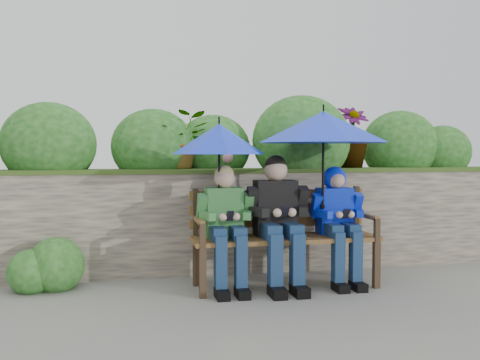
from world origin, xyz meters
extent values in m
plane|color=gray|center=(0.00, 0.00, 0.00)|extent=(60.00, 60.00, 0.00)
cube|color=#5F564F|center=(0.00, 0.75, 0.50)|extent=(8.00, 0.40, 1.00)
cube|color=#37541A|center=(0.00, 0.75, 1.01)|extent=(8.00, 0.42, 0.04)
cube|color=#37541A|center=(0.00, 1.95, 0.48)|extent=(8.00, 2.00, 0.96)
ellipsoid|color=#1A4C14|center=(-1.71, 0.94, 1.27)|extent=(0.91, 0.72, 0.81)
ellipsoid|color=#1A4C14|center=(-0.71, 0.95, 1.25)|extent=(0.84, 0.67, 0.76)
ellipsoid|color=#1A4C14|center=(-0.07, 1.10, 1.24)|extent=(0.79, 0.63, 0.71)
ellipsoid|color=#1A4C14|center=(0.84, 0.88, 1.32)|extent=(1.06, 0.85, 0.95)
ellipsoid|color=#1A4C14|center=(2.05, 1.02, 1.27)|extent=(0.88, 0.71, 0.80)
ellipsoid|color=#1A4C14|center=(2.55, 0.97, 1.20)|extent=(0.67, 0.53, 0.60)
sphere|color=pink|center=(-1.81, 0.85, 1.15)|extent=(0.14, 0.14, 0.14)
sphere|color=pink|center=(0.02, 0.85, 1.15)|extent=(0.14, 0.14, 0.14)
imported|color=#1A4C14|center=(-0.43, 0.85, 1.32)|extent=(0.52, 0.45, 0.57)
imported|color=#1A4C14|center=(1.38, 0.85, 1.36)|extent=(0.37, 0.37, 0.66)
sphere|color=#1A4C14|center=(-1.59, 0.35, 0.21)|extent=(0.49, 0.49, 0.49)
sphere|color=#1A4C14|center=(-1.79, 0.30, 0.17)|extent=(0.40, 0.40, 0.40)
cube|color=#392A1C|center=(-0.38, -0.21, 0.21)|extent=(0.06, 0.06, 0.41)
cube|color=#392A1C|center=(-0.38, 0.20, 0.21)|extent=(0.06, 0.06, 0.41)
cube|color=#392A1C|center=(1.16, -0.21, 0.21)|extent=(0.06, 0.06, 0.41)
cube|color=#392A1C|center=(1.16, 0.20, 0.21)|extent=(0.06, 0.06, 0.41)
cube|color=brown|center=(0.39, -0.18, 0.43)|extent=(1.65, 0.09, 0.04)
cube|color=brown|center=(0.39, -0.06, 0.43)|extent=(1.65, 0.09, 0.04)
cube|color=brown|center=(0.39, 0.06, 0.43)|extent=(1.65, 0.09, 0.04)
cube|color=brown|center=(0.39, 0.18, 0.43)|extent=(1.65, 0.09, 0.04)
cube|color=#392A1C|center=(-0.38, 0.22, 0.64)|extent=(0.05, 0.05, 0.46)
cube|color=brown|center=(-0.38, -0.01, 0.61)|extent=(0.05, 0.43, 0.04)
cube|color=#392A1C|center=(-0.38, -0.21, 0.51)|extent=(0.05, 0.05, 0.20)
cube|color=#392A1C|center=(1.16, 0.22, 0.64)|extent=(0.05, 0.05, 0.46)
cube|color=brown|center=(1.16, -0.01, 0.61)|extent=(0.05, 0.43, 0.04)
cube|color=#392A1C|center=(1.16, -0.21, 0.51)|extent=(0.05, 0.05, 0.20)
cube|color=brown|center=(0.39, 0.23, 0.55)|extent=(1.65, 0.03, 0.08)
cube|color=brown|center=(0.39, 0.23, 0.68)|extent=(1.65, 0.03, 0.08)
cube|color=brown|center=(0.39, 0.23, 0.81)|extent=(1.65, 0.03, 0.08)
cube|color=#28592B|center=(-0.14, 0.09, 0.67)|extent=(0.32, 0.19, 0.44)
sphere|color=tan|center=(-0.14, 0.07, 0.97)|extent=(0.18, 0.18, 0.18)
sphere|color=tan|center=(-0.14, 0.08, 1.00)|extent=(0.17, 0.17, 0.17)
cube|color=navy|center=(-0.23, -0.06, 0.51)|extent=(0.11, 0.30, 0.11)
cube|color=navy|center=(-0.23, -0.21, 0.25)|extent=(0.09, 0.10, 0.51)
cube|color=black|center=(-0.23, -0.27, 0.04)|extent=(0.10, 0.21, 0.08)
cube|color=navy|center=(-0.06, -0.06, 0.51)|extent=(0.11, 0.30, 0.11)
cube|color=navy|center=(-0.06, -0.21, 0.25)|extent=(0.09, 0.10, 0.51)
cube|color=black|center=(-0.06, -0.27, 0.04)|extent=(0.10, 0.21, 0.08)
cube|color=#28592B|center=(-0.35, 0.05, 0.72)|extent=(0.08, 0.17, 0.24)
cube|color=#28592B|center=(-0.32, -0.08, 0.66)|extent=(0.12, 0.20, 0.07)
sphere|color=tan|center=(-0.20, -0.16, 0.66)|extent=(0.07, 0.07, 0.07)
cube|color=#28592B|center=(0.06, 0.05, 0.72)|extent=(0.08, 0.17, 0.24)
cube|color=#28592B|center=(0.03, -0.08, 0.66)|extent=(0.12, 0.20, 0.07)
sphere|color=tan|center=(-0.09, -0.16, 0.66)|extent=(0.07, 0.07, 0.07)
cube|color=black|center=(-0.14, -0.17, 0.67)|extent=(0.06, 0.07, 0.09)
cube|color=black|center=(0.32, 0.09, 0.70)|extent=(0.37, 0.22, 0.49)
sphere|color=tan|center=(0.32, 0.07, 1.04)|extent=(0.20, 0.20, 0.20)
sphere|color=black|center=(0.32, 0.08, 1.07)|extent=(0.19, 0.19, 0.19)
cube|color=navy|center=(0.22, -0.08, 0.51)|extent=(0.13, 0.34, 0.13)
cube|color=navy|center=(0.22, -0.25, 0.26)|extent=(0.11, 0.12, 0.51)
cube|color=black|center=(0.22, -0.31, 0.04)|extent=(0.12, 0.24, 0.09)
cube|color=navy|center=(0.42, -0.08, 0.51)|extent=(0.13, 0.34, 0.13)
cube|color=navy|center=(0.42, -0.25, 0.26)|extent=(0.11, 0.12, 0.51)
cube|color=black|center=(0.42, -0.31, 0.04)|extent=(0.12, 0.24, 0.09)
cube|color=black|center=(0.09, 0.04, 0.76)|extent=(0.09, 0.20, 0.27)
cube|color=black|center=(0.12, -0.10, 0.69)|extent=(0.14, 0.23, 0.08)
sphere|color=tan|center=(0.26, -0.20, 0.69)|extent=(0.08, 0.08, 0.08)
cube|color=black|center=(0.55, 0.04, 0.76)|extent=(0.09, 0.20, 0.27)
cube|color=black|center=(0.52, -0.10, 0.69)|extent=(0.14, 0.23, 0.08)
sphere|color=tan|center=(0.39, -0.20, 0.69)|extent=(0.08, 0.08, 0.08)
cube|color=black|center=(0.32, -0.21, 0.70)|extent=(0.06, 0.07, 0.09)
cube|color=#0004CC|center=(0.89, 0.09, 0.66)|extent=(0.31, 0.18, 0.42)
sphere|color=tan|center=(0.89, 0.07, 0.95)|extent=(0.17, 0.17, 0.17)
sphere|color=#0004CC|center=(0.89, 0.10, 0.96)|extent=(0.22, 0.22, 0.22)
sphere|color=tan|center=(0.89, 0.03, 0.94)|extent=(0.13, 0.13, 0.13)
cube|color=navy|center=(0.81, -0.05, 0.50)|extent=(0.11, 0.29, 0.11)
cube|color=navy|center=(0.81, -0.20, 0.25)|extent=(0.09, 0.10, 0.50)
cube|color=black|center=(0.81, -0.25, 0.04)|extent=(0.10, 0.20, 0.07)
cube|color=navy|center=(0.97, -0.05, 0.50)|extent=(0.11, 0.29, 0.11)
cube|color=navy|center=(0.97, -0.20, 0.25)|extent=(0.09, 0.10, 0.50)
cube|color=black|center=(0.97, -0.25, 0.04)|extent=(0.10, 0.20, 0.07)
cube|color=#0004CC|center=(0.69, 0.05, 0.71)|extent=(0.07, 0.17, 0.23)
cube|color=#0004CC|center=(0.72, -0.07, 0.65)|extent=(0.12, 0.19, 0.06)
sphere|color=tan|center=(0.83, -0.15, 0.65)|extent=(0.06, 0.06, 0.06)
cube|color=#0004CC|center=(1.08, 0.05, 0.71)|extent=(0.07, 0.17, 0.23)
cube|color=#0004CC|center=(1.06, -0.07, 0.65)|extent=(0.12, 0.19, 0.06)
sphere|color=tan|center=(0.94, -0.15, 0.65)|extent=(0.06, 0.06, 0.06)
cube|color=black|center=(0.89, -0.16, 0.66)|extent=(0.06, 0.07, 0.09)
cone|color=#1434E8|center=(-0.20, 0.04, 1.31)|extent=(0.81, 0.81, 0.26)
cylinder|color=black|center=(-0.20, 0.04, 1.47)|extent=(0.02, 0.02, 0.06)
cylinder|color=black|center=(-0.20, 0.04, 1.00)|extent=(0.02, 0.02, 0.62)
sphere|color=black|center=(-0.20, 0.04, 0.69)|extent=(0.04, 0.04, 0.04)
cone|color=#1434E8|center=(0.73, -0.01, 1.42)|extent=(1.17, 1.17, 0.28)
cylinder|color=black|center=(0.73, -0.01, 1.59)|extent=(0.02, 0.02, 0.06)
cylinder|color=black|center=(0.73, -0.01, 1.06)|extent=(0.02, 0.02, 0.71)
sphere|color=black|center=(0.73, -0.01, 0.71)|extent=(0.04, 0.04, 0.04)
camera|label=1|loc=(-0.99, -4.50, 1.20)|focal=40.00mm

